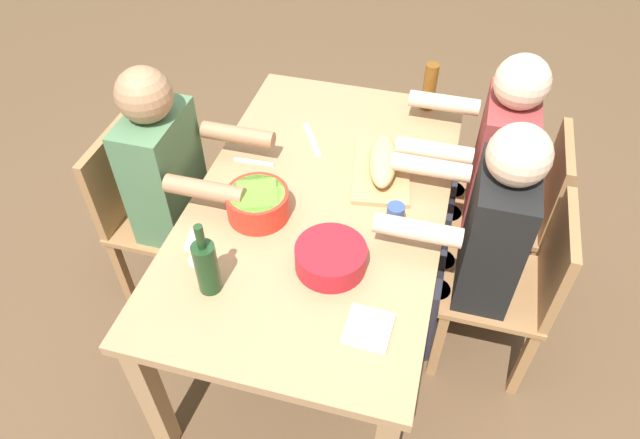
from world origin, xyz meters
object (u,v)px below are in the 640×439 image
object	(u,v)px
diner_far_center	(174,180)
diner_near_center	(481,237)
chair_near_right	(521,207)
diner_near_right	(488,163)
serving_bowl_greens	(331,256)
beer_bottle	(430,87)
wine_bottle	(206,266)
serving_bowl_salad	(258,202)
chair_near_center	(518,284)
dining_table	(320,215)
bread_loaf	(383,160)
wine_glass	(194,238)
cutting_board	(382,171)
chair_far_center	(145,209)
napkin_stack	(369,328)
cup_near_center	(395,215)

from	to	relation	value
diner_far_center	diner_near_center	world-z (taller)	same
chair_near_right	diner_near_right	distance (m)	0.28
diner_near_right	serving_bowl_greens	size ratio (longest dim) A/B	4.92
chair_near_right	beer_bottle	xyz separation A→B (m)	(0.27, 0.49, 0.37)
chair_near_right	diner_far_center	xyz separation A→B (m)	(-0.44, 1.42, 0.21)
wine_bottle	serving_bowl_salad	bearing A→B (deg)	-6.17
diner_far_center	chair_near_center	xyz separation A→B (m)	(0.00, -1.42, -0.21)
dining_table	chair_near_right	xyz separation A→B (m)	(0.44, -0.80, -0.17)
diner_near_center	serving_bowl_salad	xyz separation A→B (m)	(-0.14, 0.82, 0.10)
bread_loaf	wine_glass	world-z (taller)	wine_glass
diner_near_right	cutting_board	world-z (taller)	diner_near_right
diner_far_center	cutting_board	world-z (taller)	diner_far_center
diner_near_right	chair_near_center	distance (m)	0.53
dining_table	serving_bowl_greens	xyz separation A→B (m)	(-0.31, -0.12, 0.14)
diner_near_center	bread_loaf	distance (m)	0.48
cutting_board	wine_bottle	xyz separation A→B (m)	(-0.72, 0.44, 0.10)
wine_glass	diner_far_center	bearing A→B (deg)	35.62
diner_near_right	chair_far_center	distance (m)	1.50
diner_far_center	napkin_stack	xyz separation A→B (m)	(-0.54, -0.92, 0.05)
diner_near_right	beer_bottle	size ratio (longest dim) A/B	5.45
chair_far_center	wine_glass	world-z (taller)	wine_glass
beer_bottle	diner_near_center	bearing A→B (deg)	-157.01
serving_bowl_salad	serving_bowl_greens	bearing A→B (deg)	-118.47
serving_bowl_salad	cutting_board	distance (m)	0.53
diner_near_center	cutting_board	world-z (taller)	diner_near_center
chair_far_center	wine_bottle	bearing A→B (deg)	-131.94
beer_bottle	wine_glass	world-z (taller)	beer_bottle
diner_far_center	cup_near_center	bearing A→B (deg)	-93.65
wine_bottle	wine_glass	size ratio (longest dim) A/B	1.75
diner_far_center	serving_bowl_greens	xyz separation A→B (m)	(-0.31, -0.74, 0.09)
cup_near_center	serving_bowl_salad	bearing A→B (deg)	99.25
chair_far_center	chair_near_center	distance (m)	1.60
chair_near_right	cup_near_center	world-z (taller)	chair_near_right
serving_bowl_salad	wine_bottle	size ratio (longest dim) A/B	0.80
wine_bottle	diner_far_center	bearing A→B (deg)	36.83
serving_bowl_salad	beer_bottle	distance (m)	1.00
dining_table	diner_far_center	bearing A→B (deg)	90.00
beer_bottle	cup_near_center	world-z (taller)	beer_bottle
wine_bottle	napkin_stack	world-z (taller)	wine_bottle
dining_table	diner_near_center	world-z (taller)	diner_near_center
diner_near_right	diner_near_center	size ratio (longest dim) A/B	1.00
napkin_stack	wine_glass	bearing A→B (deg)	78.48
diner_near_right	napkin_stack	xyz separation A→B (m)	(-0.98, 0.32, 0.05)
bread_loaf	napkin_stack	distance (m)	0.76
dining_table	napkin_stack	bearing A→B (deg)	-150.74
cutting_board	wine_glass	bearing A→B (deg)	139.96
diner_near_right	wine_bottle	xyz separation A→B (m)	(-0.95, 0.85, 0.15)
serving_bowl_salad	wine_glass	world-z (taller)	wine_glass
diner_near_right	dining_table	bearing A→B (deg)	125.82
diner_far_center	diner_near_center	bearing A→B (deg)	-90.00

